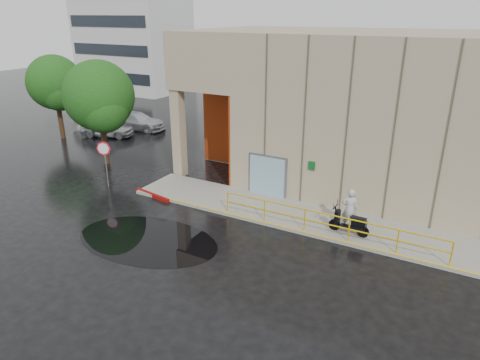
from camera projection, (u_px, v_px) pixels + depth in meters
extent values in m
plane|color=black|center=(199.00, 247.00, 17.33)|extent=(120.00, 120.00, 0.00)
cube|color=gray|center=(329.00, 223.00, 19.17)|extent=(20.00, 3.00, 0.15)
cube|color=tan|center=(412.00, 114.00, 22.13)|extent=(16.00, 10.00, 8.00)
cube|color=tan|center=(243.00, 55.00, 25.71)|extent=(4.00, 10.00, 3.00)
cube|color=tan|center=(179.00, 134.00, 24.15)|extent=(0.60, 0.60, 5.00)
cube|color=#9E330E|center=(231.00, 125.00, 25.95)|extent=(3.80, 0.15, 4.90)
cube|color=#9E330E|center=(245.00, 136.00, 23.65)|extent=(0.10, 3.50, 4.90)
cube|color=#95B8CC|center=(267.00, 176.00, 21.61)|extent=(1.90, 0.10, 2.00)
cube|color=slate|center=(268.00, 176.00, 21.67)|extent=(2.10, 0.06, 2.20)
cube|color=#0C541C|center=(312.00, 166.00, 20.28)|extent=(0.32, 0.04, 0.42)
cylinder|color=#DDB30B|center=(327.00, 214.00, 17.56)|extent=(9.50, 0.06, 0.06)
cylinder|color=#DDB30B|center=(326.00, 224.00, 17.73)|extent=(9.50, 0.06, 0.06)
cube|color=silver|center=(132.00, 25.00, 50.00)|extent=(12.00, 8.00, 15.00)
imported|color=#B5B5BA|center=(349.00, 209.00, 18.21)|extent=(0.79, 0.65, 1.84)
cylinder|color=black|center=(334.00, 225.00, 18.33)|extent=(0.50, 0.12, 0.49)
cylinder|color=black|center=(363.00, 232.00, 17.73)|extent=(0.50, 0.12, 0.49)
cylinder|color=slate|center=(106.00, 167.00, 22.95)|extent=(0.07, 0.07, 2.24)
cylinder|color=red|center=(104.00, 149.00, 22.53)|extent=(0.73, 0.33, 0.78)
cylinder|color=white|center=(103.00, 149.00, 22.51)|extent=(0.57, 0.24, 0.61)
cube|color=maroon|center=(152.00, 195.00, 22.07)|extent=(2.40, 0.59, 0.18)
cube|color=black|center=(147.00, 240.00, 17.90)|extent=(6.63, 4.40, 0.01)
imported|color=silver|center=(107.00, 128.00, 32.62)|extent=(4.31, 2.71, 1.37)
imported|color=silver|center=(97.00, 122.00, 33.81)|extent=(5.13, 2.61, 1.61)
imported|color=silver|center=(136.00, 121.00, 34.52)|extent=(5.18, 2.91, 1.42)
cylinder|color=black|center=(104.00, 140.00, 26.43)|extent=(0.36, 0.36, 3.01)
sphere|color=#135315|center=(99.00, 96.00, 25.42)|extent=(4.21, 4.21, 4.21)
sphere|color=#135315|center=(103.00, 108.00, 25.13)|extent=(2.94, 2.94, 2.94)
cylinder|color=black|center=(60.00, 119.00, 31.88)|extent=(0.36, 0.36, 2.99)
sphere|color=#114C16|center=(55.00, 82.00, 30.90)|extent=(3.93, 3.93, 3.93)
sphere|color=#114C16|center=(59.00, 92.00, 30.68)|extent=(2.75, 2.75, 2.75)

